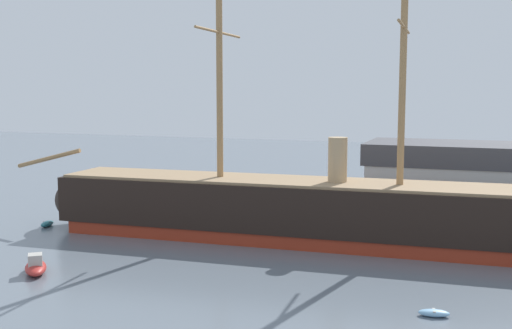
# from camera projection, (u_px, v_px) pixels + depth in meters

# --- Properties ---
(tall_ship) EXTENTS (74.21, 15.98, 35.68)m
(tall_ship) POSITION_uv_depth(u_px,v_px,m) (306.00, 210.00, 74.22)
(tall_ship) COLOR maroon
(tall_ship) RESTS_ON ground
(motorboat_alongside_bow) EXTENTS (4.61, 5.04, 2.04)m
(motorboat_alongside_bow) POSITION_uv_depth(u_px,v_px,m) (36.00, 266.00, 61.65)
(motorboat_alongside_bow) COLOR #B22D28
(motorboat_alongside_bow) RESTS_ON ground
(dinghy_alongside_stern) EXTENTS (2.60, 1.45, 0.58)m
(dinghy_alongside_stern) POSITION_uv_depth(u_px,v_px,m) (434.00, 313.00, 50.04)
(dinghy_alongside_stern) COLOR #7FB2D6
(dinghy_alongside_stern) RESTS_ON ground
(dinghy_far_left) EXTENTS (1.81, 3.00, 0.66)m
(dinghy_far_left) POSITION_uv_depth(u_px,v_px,m) (47.00, 224.00, 83.00)
(dinghy_far_left) COLOR #236670
(dinghy_far_left) RESTS_ON ground
(motorboat_distant_centre) EXTENTS (4.45, 2.98, 1.73)m
(motorboat_distant_centre) POSITION_uv_depth(u_px,v_px,m) (311.00, 222.00, 82.72)
(motorboat_distant_centre) COLOR #1E284C
(motorboat_distant_centre) RESTS_ON ground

